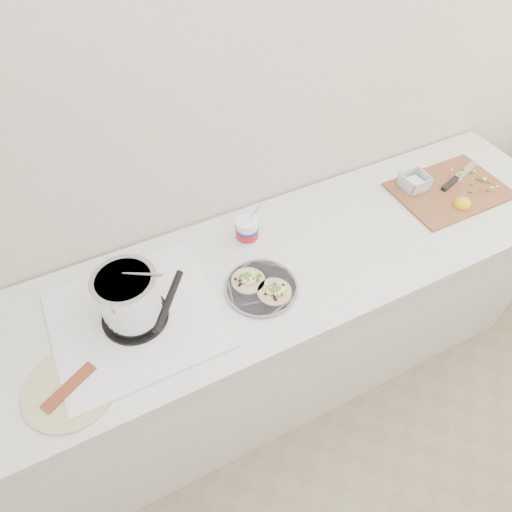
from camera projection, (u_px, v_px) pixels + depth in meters
name	position (u px, v px, depth m)	size (l,w,h in m)	color
counter	(284.00, 321.00, 2.05)	(2.44, 0.66, 0.90)	white
stove	(132.00, 305.00, 1.46)	(0.54, 0.50, 0.26)	silver
taco_plate	(261.00, 286.00, 1.60)	(0.26, 0.26, 0.04)	slate
tub	(248.00, 228.00, 1.72)	(0.09, 0.09, 0.20)	white
cutboard	(447.00, 187.00, 1.95)	(0.47, 0.33, 0.07)	brown
bacon_plate	(70.00, 388.00, 1.35)	(0.28, 0.28, 0.02)	tan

